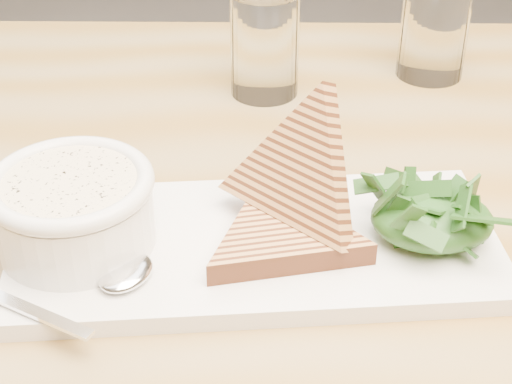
{
  "coord_description": "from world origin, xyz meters",
  "views": [
    {
      "loc": [
        -0.15,
        -0.44,
        1.14
      ],
      "look_at": [
        -0.17,
        0.1,
        0.77
      ],
      "focal_mm": 55.0,
      "sensor_mm": 36.0,
      "label": 1
    }
  ],
  "objects_px": {
    "soup_bowl": "(75,216)",
    "glass_far": "(434,27)",
    "platter": "(255,246)",
    "table_top": "(322,220)",
    "glass_near": "(265,44)"
  },
  "relations": [
    {
      "from": "soup_bowl",
      "to": "glass_near",
      "type": "relative_size",
      "value": 1.08
    },
    {
      "from": "table_top",
      "to": "soup_bowl",
      "type": "relative_size",
      "value": 10.29
    },
    {
      "from": "soup_bowl",
      "to": "glass_far",
      "type": "bearing_deg",
      "value": 46.17
    },
    {
      "from": "table_top",
      "to": "soup_bowl",
      "type": "xyz_separation_m",
      "value": [
        -0.21,
        -0.09,
        0.06
      ]
    },
    {
      "from": "platter",
      "to": "glass_far",
      "type": "distance_m",
      "value": 0.42
    },
    {
      "from": "platter",
      "to": "glass_far",
      "type": "height_order",
      "value": "glass_far"
    },
    {
      "from": "table_top",
      "to": "platter",
      "type": "bearing_deg",
      "value": -128.65
    },
    {
      "from": "glass_far",
      "to": "platter",
      "type": "bearing_deg",
      "value": -119.65
    },
    {
      "from": "table_top",
      "to": "platter",
      "type": "xyz_separation_m",
      "value": [
        -0.06,
        -0.08,
        0.03
      ]
    },
    {
      "from": "soup_bowl",
      "to": "glass_near",
      "type": "bearing_deg",
      "value": 64.27
    },
    {
      "from": "platter",
      "to": "glass_near",
      "type": "height_order",
      "value": "glass_near"
    },
    {
      "from": "table_top",
      "to": "soup_bowl",
      "type": "height_order",
      "value": "soup_bowl"
    },
    {
      "from": "soup_bowl",
      "to": "glass_near",
      "type": "height_order",
      "value": "glass_near"
    },
    {
      "from": "soup_bowl",
      "to": "glass_far",
      "type": "height_order",
      "value": "glass_far"
    },
    {
      "from": "soup_bowl",
      "to": "glass_near",
      "type": "distance_m",
      "value": 0.35
    }
  ]
}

